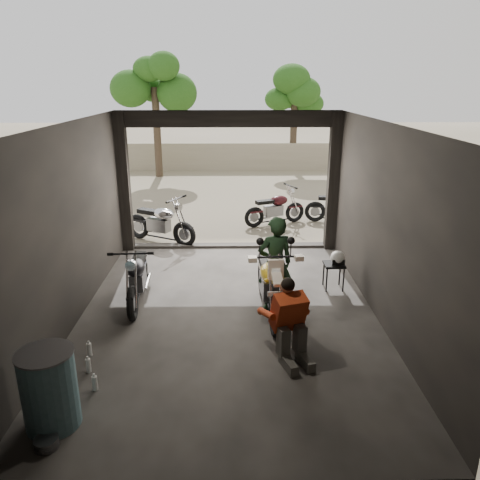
{
  "coord_description": "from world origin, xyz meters",
  "views": [
    {
      "loc": [
        0.08,
        -7.12,
        3.79
      ],
      "look_at": [
        0.21,
        0.6,
        1.17
      ],
      "focal_mm": 35.0,
      "sensor_mm": 36.0,
      "label": 1
    }
  ],
  "objects_px": {
    "rider": "(275,264)",
    "sign_post": "(381,187)",
    "main_bike": "(269,279)",
    "stool": "(334,267)",
    "left_bike": "(137,273)",
    "outside_bike_a": "(160,219)",
    "outside_bike_c": "(339,204)",
    "oil_drum": "(50,390)",
    "mechanic": "(292,325)",
    "helmet": "(338,257)",
    "outside_bike_b": "(275,206)"
  },
  "relations": [
    {
      "from": "rider",
      "to": "sign_post",
      "type": "height_order",
      "value": "sign_post"
    },
    {
      "from": "main_bike",
      "to": "stool",
      "type": "height_order",
      "value": "main_bike"
    },
    {
      "from": "left_bike",
      "to": "outside_bike_a",
      "type": "relative_size",
      "value": 0.96
    },
    {
      "from": "left_bike",
      "to": "outside_bike_a",
      "type": "height_order",
      "value": "outside_bike_a"
    },
    {
      "from": "left_bike",
      "to": "outside_bike_c",
      "type": "height_order",
      "value": "left_bike"
    },
    {
      "from": "oil_drum",
      "to": "sign_post",
      "type": "relative_size",
      "value": 0.41
    },
    {
      "from": "rider",
      "to": "stool",
      "type": "relative_size",
      "value": 3.2
    },
    {
      "from": "outside_bike_c",
      "to": "left_bike",
      "type": "bearing_deg",
      "value": 145.98
    },
    {
      "from": "mechanic",
      "to": "helmet",
      "type": "bearing_deg",
      "value": 46.7
    },
    {
      "from": "mechanic",
      "to": "outside_bike_a",
      "type": "bearing_deg",
      "value": 98.46
    },
    {
      "from": "outside_bike_b",
      "to": "outside_bike_c",
      "type": "xyz_separation_m",
      "value": [
        1.81,
        0.18,
        0.01
      ]
    },
    {
      "from": "outside_bike_c",
      "to": "helmet",
      "type": "bearing_deg",
      "value": 176.55
    },
    {
      "from": "outside_bike_c",
      "to": "oil_drum",
      "type": "bearing_deg",
      "value": 157.49
    },
    {
      "from": "outside_bike_a",
      "to": "outside_bike_b",
      "type": "relative_size",
      "value": 1.1
    },
    {
      "from": "helmet",
      "to": "sign_post",
      "type": "height_order",
      "value": "sign_post"
    },
    {
      "from": "outside_bike_c",
      "to": "mechanic",
      "type": "height_order",
      "value": "mechanic"
    },
    {
      "from": "outside_bike_c",
      "to": "rider",
      "type": "xyz_separation_m",
      "value": [
        -2.26,
        -5.29,
        0.29
      ]
    },
    {
      "from": "main_bike",
      "to": "rider",
      "type": "relative_size",
      "value": 1.15
    },
    {
      "from": "left_bike",
      "to": "mechanic",
      "type": "relative_size",
      "value": 1.44
    },
    {
      "from": "stool",
      "to": "helmet",
      "type": "height_order",
      "value": "helmet"
    },
    {
      "from": "outside_bike_b",
      "to": "sign_post",
      "type": "xyz_separation_m",
      "value": [
        2.12,
        -2.36,
        1.03
      ]
    },
    {
      "from": "mechanic",
      "to": "helmet",
      "type": "height_order",
      "value": "mechanic"
    },
    {
      "from": "outside_bike_a",
      "to": "oil_drum",
      "type": "xyz_separation_m",
      "value": [
        -0.31,
        -6.52,
        -0.12
      ]
    },
    {
      "from": "main_bike",
      "to": "helmet",
      "type": "distance_m",
      "value": 1.67
    },
    {
      "from": "mechanic",
      "to": "main_bike",
      "type": "bearing_deg",
      "value": 80.32
    },
    {
      "from": "rider",
      "to": "main_bike",
      "type": "bearing_deg",
      "value": 47.2
    },
    {
      "from": "main_bike",
      "to": "rider",
      "type": "bearing_deg",
      "value": 57.25
    },
    {
      "from": "outside_bike_c",
      "to": "oil_drum",
      "type": "height_order",
      "value": "outside_bike_c"
    },
    {
      "from": "main_bike",
      "to": "oil_drum",
      "type": "distance_m",
      "value": 3.82
    },
    {
      "from": "rider",
      "to": "outside_bike_a",
      "type": "bearing_deg",
      "value": -69.19
    },
    {
      "from": "outside_bike_c",
      "to": "stool",
      "type": "relative_size",
      "value": 3.1
    },
    {
      "from": "stool",
      "to": "helmet",
      "type": "xyz_separation_m",
      "value": [
        0.05,
        -0.01,
        0.2
      ]
    },
    {
      "from": "outside_bike_a",
      "to": "outside_bike_b",
      "type": "bearing_deg",
      "value": -34.49
    },
    {
      "from": "outside_bike_a",
      "to": "outside_bike_b",
      "type": "xyz_separation_m",
      "value": [
        2.95,
        1.48,
        -0.05
      ]
    },
    {
      "from": "outside_bike_b",
      "to": "mechanic",
      "type": "distance_m",
      "value": 6.74
    },
    {
      "from": "outside_bike_a",
      "to": "helmet",
      "type": "bearing_deg",
      "value": -98.22
    },
    {
      "from": "left_bike",
      "to": "oil_drum",
      "type": "distance_m",
      "value": 3.23
    },
    {
      "from": "oil_drum",
      "to": "mechanic",
      "type": "bearing_deg",
      "value": 23.64
    },
    {
      "from": "left_bike",
      "to": "stool",
      "type": "relative_size",
      "value": 3.19
    },
    {
      "from": "outside_bike_a",
      "to": "sign_post",
      "type": "height_order",
      "value": "sign_post"
    },
    {
      "from": "helmet",
      "to": "sign_post",
      "type": "xyz_separation_m",
      "value": [
        1.33,
        1.95,
        0.91
      ]
    },
    {
      "from": "main_bike",
      "to": "left_bike",
      "type": "height_order",
      "value": "main_bike"
    },
    {
      "from": "outside_bike_a",
      "to": "outside_bike_c",
      "type": "distance_m",
      "value": 5.04
    },
    {
      "from": "oil_drum",
      "to": "sign_post",
      "type": "bearing_deg",
      "value": 46.35
    },
    {
      "from": "left_bike",
      "to": "sign_post",
      "type": "xyz_separation_m",
      "value": [
        5.0,
        2.43,
        1.0
      ]
    },
    {
      "from": "helmet",
      "to": "sign_post",
      "type": "relative_size",
      "value": 0.12
    },
    {
      "from": "stool",
      "to": "helmet",
      "type": "distance_m",
      "value": 0.21
    },
    {
      "from": "outside_bike_b",
      "to": "outside_bike_c",
      "type": "distance_m",
      "value": 1.82
    },
    {
      "from": "sign_post",
      "to": "left_bike",
      "type": "bearing_deg",
      "value": -156.62
    },
    {
      "from": "left_bike",
      "to": "outside_bike_c",
      "type": "bearing_deg",
      "value": 43.85
    }
  ]
}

